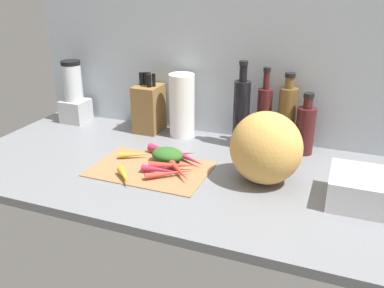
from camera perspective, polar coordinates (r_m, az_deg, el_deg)
ground_plane at (r=149.82cm, az=-0.83°, el=-3.85°), size 170.00×80.00×3.00cm
wall_back at (r=173.95cm, az=3.96°, el=10.88°), size 170.00×3.00×60.00cm
cutting_board at (r=148.58cm, az=-5.77°, el=-3.39°), size 41.51×27.52×0.80cm
carrot_0 at (r=141.43cm, az=-3.00°, el=-4.04°), size 15.53×12.25×2.17cm
carrot_1 at (r=146.22cm, az=-2.61°, el=-2.96°), size 17.41×8.43×2.80cm
carrot_2 at (r=155.74cm, az=-1.74°, el=-1.37°), size 11.81×8.08×2.31cm
carrot_3 at (r=142.63cm, az=-1.76°, el=-3.67°), size 13.54×13.52×2.65cm
carrot_4 at (r=140.59cm, az=-9.32°, el=-4.38°), size 9.75×10.16×2.71cm
carrot_5 at (r=156.54cm, az=-3.51°, el=-1.12°), size 17.28×7.46×3.12cm
carrot_6 at (r=143.55cm, az=-4.45°, el=-3.59°), size 13.38×3.94×2.50cm
carrot_7 at (r=151.35cm, az=-0.33°, el=-2.07°), size 14.14×8.42×2.47cm
carrot_8 at (r=156.30cm, az=-8.02°, el=-1.53°), size 11.31×6.95×2.21cm
carrot_greens_pile at (r=151.96cm, az=-3.44°, el=-1.48°), size 11.90×9.15×5.03cm
winter_squash at (r=137.07cm, az=10.19°, el=-0.52°), size 23.86×21.50×24.47cm
knife_block at (r=181.70cm, az=-5.98°, el=5.02°), size 10.69×13.08×26.03cm
blender_appliance at (r=199.82cm, az=-15.98°, el=6.40°), size 11.37×11.37×28.69cm
paper_towel_roll at (r=174.49cm, az=-1.41°, el=5.33°), size 10.66×10.66×26.81cm
bottle_0 at (r=163.99cm, az=6.84°, el=4.42°), size 6.52×6.52×34.63cm
bottle_1 at (r=167.35cm, az=9.90°, el=3.97°), size 5.82×5.82×31.83cm
bottle_2 at (r=166.42cm, az=12.92°, el=3.77°), size 7.08×7.08×30.29cm
bottle_3 at (r=163.62cm, az=15.37°, el=2.06°), size 7.29×7.29×24.08cm
dish_rack at (r=135.79cm, az=24.26°, el=-6.04°), size 28.06×19.37×9.50cm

